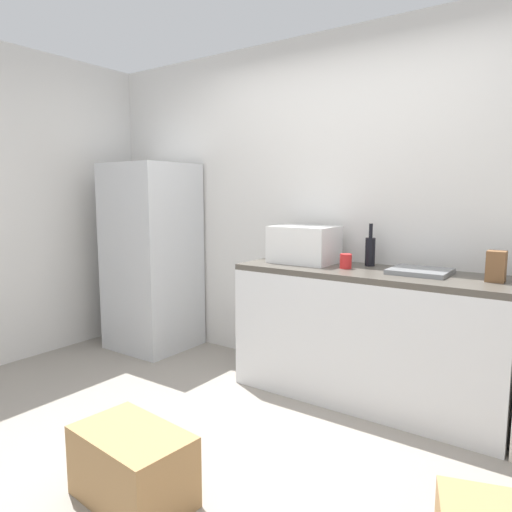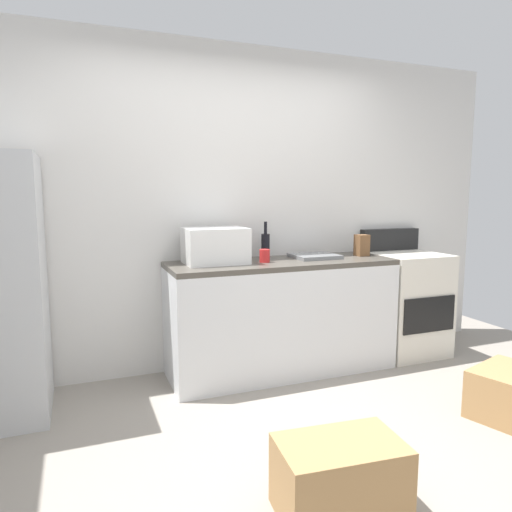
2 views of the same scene
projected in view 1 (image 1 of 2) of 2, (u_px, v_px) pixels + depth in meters
name	position (u px, v px, depth m)	size (l,w,h in m)	color
ground_plane	(222.00, 465.00, 2.43)	(6.00, 6.00, 0.00)	gray
wall_back	(350.00, 208.00, 3.52)	(5.00, 0.10, 2.60)	silver
kitchen_counter	(367.00, 335.00, 3.17)	(1.80, 0.60, 0.90)	silver
refrigerator	(152.00, 257.00, 4.25)	(0.68, 0.66, 1.67)	silver
microwave	(304.00, 244.00, 3.44)	(0.46, 0.34, 0.27)	white
sink_basin	(420.00, 271.00, 2.97)	(0.36, 0.32, 0.03)	slate
wine_bottle	(370.00, 250.00, 3.28)	(0.07, 0.07, 0.30)	black
coffee_mug	(346.00, 261.00, 3.18)	(0.08, 0.08, 0.10)	red
knife_block	(496.00, 266.00, 2.69)	(0.10, 0.10, 0.18)	brown
cardboard_box_medium	(132.00, 466.00, 2.14)	(0.56, 0.34, 0.33)	#A37A4C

